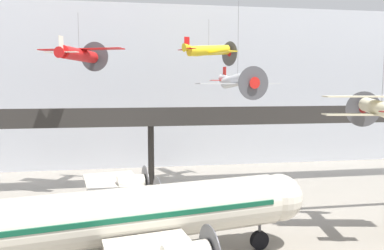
{
  "coord_description": "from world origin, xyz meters",
  "views": [
    {
      "loc": [
        -2.17,
        -16.86,
        11.28
      ],
      "look_at": [
        1.79,
        7.31,
        8.64
      ],
      "focal_mm": 35.0,
      "sensor_mm": 36.0,
      "label": 1
    }
  ],
  "objects_px": {
    "suspended_plane_silver_racer": "(238,80)",
    "suspended_plane_yellow_lowwing": "(209,51)",
    "airliner_silver_main": "(124,216)",
    "suspended_plane_cream_biplane": "(381,108)",
    "suspended_plane_red_highwing": "(79,54)"
  },
  "relations": [
    {
      "from": "suspended_plane_cream_biplane",
      "to": "suspended_plane_red_highwing",
      "type": "height_order",
      "value": "suspended_plane_red_highwing"
    },
    {
      "from": "airliner_silver_main",
      "to": "suspended_plane_silver_racer",
      "type": "relative_size",
      "value": 3.43
    },
    {
      "from": "airliner_silver_main",
      "to": "suspended_plane_silver_racer",
      "type": "bearing_deg",
      "value": 33.42
    },
    {
      "from": "suspended_plane_yellow_lowwing",
      "to": "suspended_plane_red_highwing",
      "type": "height_order",
      "value": "same"
    },
    {
      "from": "suspended_plane_silver_racer",
      "to": "suspended_plane_red_highwing",
      "type": "relative_size",
      "value": 0.93
    },
    {
      "from": "suspended_plane_yellow_lowwing",
      "to": "suspended_plane_silver_racer",
      "type": "bearing_deg",
      "value": -111.34
    },
    {
      "from": "suspended_plane_silver_racer",
      "to": "suspended_plane_yellow_lowwing",
      "type": "relative_size",
      "value": 1.08
    },
    {
      "from": "suspended_plane_yellow_lowwing",
      "to": "suspended_plane_red_highwing",
      "type": "xyz_separation_m",
      "value": [
        -13.84,
        -1.66,
        -0.71
      ]
    },
    {
      "from": "suspended_plane_cream_biplane",
      "to": "suspended_plane_red_highwing",
      "type": "bearing_deg",
      "value": 65.9
    },
    {
      "from": "suspended_plane_cream_biplane",
      "to": "suspended_plane_red_highwing",
      "type": "distance_m",
      "value": 28.16
    },
    {
      "from": "suspended_plane_silver_racer",
      "to": "suspended_plane_cream_biplane",
      "type": "height_order",
      "value": "suspended_plane_silver_racer"
    },
    {
      "from": "suspended_plane_silver_racer",
      "to": "suspended_plane_yellow_lowwing",
      "type": "bearing_deg",
      "value": 171.67
    },
    {
      "from": "airliner_silver_main",
      "to": "suspended_plane_yellow_lowwing",
      "type": "distance_m",
      "value": 24.67
    },
    {
      "from": "suspended_plane_cream_biplane",
      "to": "airliner_silver_main",
      "type": "bearing_deg",
      "value": 107.63
    },
    {
      "from": "airliner_silver_main",
      "to": "suspended_plane_red_highwing",
      "type": "xyz_separation_m",
      "value": [
        -4.57,
        18.04,
        10.9
      ]
    }
  ]
}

